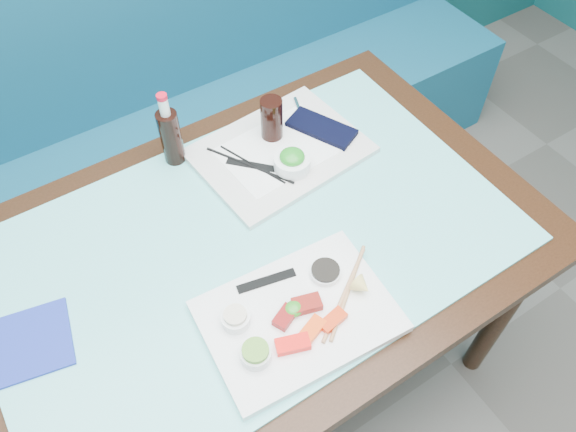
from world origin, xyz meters
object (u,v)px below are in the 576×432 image
serving_tray (280,151)px  dining_table (254,263)px  cola_glass (272,119)px  blue_napkin (31,342)px  cola_bottle_body (171,137)px  sashimi_plate (298,316)px  seaweed_bowl (292,163)px  booth_bench (141,145)px

serving_tray → dining_table: bearing=-140.5°
cola_glass → blue_napkin: (-0.74, -0.24, -0.07)m
serving_tray → cola_bottle_body: bearing=146.0°
sashimi_plate → cola_bottle_body: bearing=95.6°
seaweed_bowl → blue_napkin: bearing=-171.5°
booth_bench → cola_bottle_body: bearing=-93.8°
cola_glass → cola_bottle_body: bearing=162.7°
seaweed_bowl → sashimi_plate: bearing=-121.3°
booth_bench → seaweed_bowl: (0.20, -0.71, 0.42)m
booth_bench → dining_table: bearing=-90.0°
booth_bench → dining_table: size_ratio=2.14×
dining_table → cola_glass: 0.38m
seaweed_bowl → cola_glass: bearing=81.3°
blue_napkin → cola_bottle_body: bearing=33.1°
sashimi_plate → seaweed_bowl: (0.22, 0.36, 0.02)m
cola_bottle_body → cola_glass: bearing=-17.3°
dining_table → serving_tray: size_ratio=3.25×
serving_tray → blue_napkin: bearing=-171.1°
seaweed_bowl → cola_glass: (0.02, 0.13, 0.04)m
seaweed_bowl → cola_bottle_body: (-0.23, 0.21, 0.04)m
serving_tray → blue_napkin: (-0.73, -0.18, -0.00)m
booth_bench → blue_napkin: bearing=-122.5°
serving_tray → cola_glass: bearing=74.5°
sashimi_plate → booth_bench: bearing=93.1°
sashimi_plate → blue_napkin: (-0.50, 0.25, -0.01)m
sashimi_plate → cola_glass: cola_glass is taller
dining_table → blue_napkin: 0.53m
sashimi_plate → blue_napkin: sashimi_plate is taller
booth_bench → sashimi_plate: 1.14m
seaweed_bowl → cola_glass: size_ratio=0.79×
booth_bench → cola_bottle_body: 0.68m
sashimi_plate → cola_bottle_body: 0.57m
booth_bench → sashimi_plate: bearing=-91.0°
dining_table → sashimi_plate: 0.25m
booth_bench → sashimi_plate: (-0.02, -1.07, 0.39)m
booth_bench → sashimi_plate: booth_bench is taller
serving_tray → blue_napkin: size_ratio=2.64×
seaweed_bowl → serving_tray: bearing=82.4°
dining_table → seaweed_bowl: (0.20, 0.13, 0.13)m
booth_bench → dining_table: (0.00, -0.84, 0.29)m
serving_tray → seaweed_bowl: (-0.01, -0.07, 0.03)m
dining_table → serving_tray: bearing=44.7°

